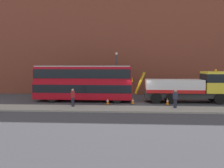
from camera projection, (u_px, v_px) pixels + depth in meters
name	position (u px, v px, depth m)	size (l,w,h in m)	color
ground_plane	(138.00, 103.00, 24.85)	(120.00, 120.00, 0.00)	#38383D
near_kerb	(141.00, 109.00, 20.67)	(60.00, 2.80, 0.15)	gray
building_facade	(136.00, 37.00, 31.89)	(60.00, 1.50, 16.00)	brown
recovery_tow_truck	(190.00, 87.00, 24.92)	(10.16, 2.80, 3.67)	#2D2D2D
double_decker_bus	(83.00, 82.00, 25.61)	(11.08, 2.74, 4.06)	#B70C19
pedestrian_onlooker	(73.00, 98.00, 21.59)	(0.44, 0.48, 1.71)	#232333
pedestrian_bystander	(175.00, 99.00, 20.83)	(0.48, 0.45, 1.71)	#232333
traffic_cone_near_bus	(108.00, 102.00, 23.43)	(0.36, 0.36, 0.72)	orange
traffic_cone_midway	(133.00, 101.00, 23.72)	(0.36, 0.36, 0.72)	orange
traffic_cone_near_truck	(167.00, 102.00, 23.31)	(0.36, 0.36, 0.72)	orange
street_lamp	(116.00, 70.00, 30.24)	(0.36, 0.36, 5.83)	#38383D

